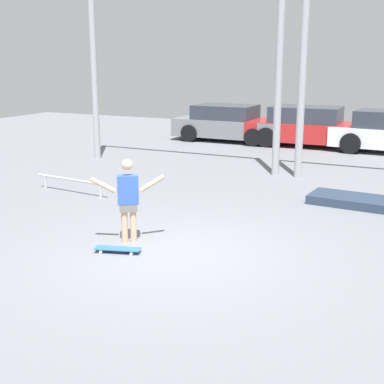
% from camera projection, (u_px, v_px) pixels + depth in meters
% --- Properties ---
extents(ground_plane, '(36.00, 36.00, 0.00)m').
position_uv_depth(ground_plane, '(173.00, 253.00, 8.82)').
color(ground_plane, slate).
extents(skateboarder, '(1.10, 0.79, 1.48)m').
position_uv_depth(skateboarder, '(128.00, 197.00, 9.18)').
color(skateboarder, '#DBAD89').
rests_on(skateboarder, ground_plane).
extents(skateboard, '(0.79, 0.42, 0.08)m').
position_uv_depth(skateboard, '(118.00, 249.00, 8.85)').
color(skateboard, '#2D66B2').
rests_on(skateboard, ground_plane).
extents(grind_rail, '(2.16, 0.28, 0.36)m').
position_uv_depth(grind_rail, '(72.00, 182.00, 12.72)').
color(grind_rail, '#B7BABF').
rests_on(grind_rail, ground_plane).
extents(canopy_support_left, '(6.14, 0.20, 5.43)m').
position_uv_depth(canopy_support_left, '(179.00, 49.00, 15.20)').
color(canopy_support_left, '#A5A8AD').
rests_on(canopy_support_left, ground_plane).
extents(parked_car_grey, '(4.19, 1.99, 1.39)m').
position_uv_depth(parked_car_grey, '(228.00, 124.00, 20.79)').
color(parked_car_grey, slate).
rests_on(parked_car_grey, ground_plane).
extents(parked_car_red, '(4.54, 2.08, 1.44)m').
position_uv_depth(parked_car_red, '(309.00, 127.00, 19.50)').
color(parked_car_red, red).
rests_on(parked_car_red, ground_plane).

